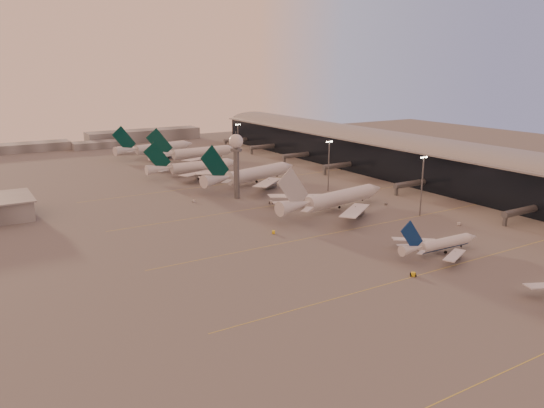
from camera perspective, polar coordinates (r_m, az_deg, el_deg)
ground at (r=150.77m, az=16.36°, el=-9.14°), size 700.00×700.00×0.00m
taxiway_markings at (r=207.93m, az=10.66°, el=-2.17°), size 180.00×185.25×0.02m
terminal at (r=296.56m, az=15.07°, el=4.69°), size 57.00×362.00×23.04m
radar_tower at (r=240.84m, az=-3.88°, el=5.47°), size 6.40×6.40×31.10m
mast_b at (r=221.02m, az=15.85°, el=2.20°), size 3.60×0.56×25.00m
mast_c at (r=257.62m, az=6.13°, el=4.39°), size 3.60×0.56×25.00m
mast_d at (r=331.73m, az=-3.67°, el=6.74°), size 3.60×0.56×25.00m
distant_horizon at (r=433.31m, az=-16.87°, el=6.69°), size 165.00×37.50×9.00m
narrowbody_mid at (r=180.64m, az=17.59°, el=-4.32°), size 34.06×27.18×13.31m
widebody_white at (r=224.00m, az=6.72°, el=0.21°), size 61.88×49.20×21.90m
greentail_a at (r=271.53m, az=-2.17°, el=2.93°), size 62.92×50.15×23.38m
greentail_b at (r=298.92m, az=-8.33°, el=3.77°), size 56.02×45.24×20.35m
greentail_c at (r=342.94m, az=-8.23°, el=5.24°), size 62.96×50.77×22.86m
greentail_d at (r=369.20m, az=-12.37°, el=5.70°), size 60.09×48.04×22.10m
gsv_tug_mid at (r=160.50m, az=14.95°, el=-7.33°), size 4.42×4.23×1.10m
gsv_truck_b at (r=215.37m, az=19.58°, el=-1.89°), size 5.74×3.33×2.19m
gsv_truck_c at (r=193.26m, az=0.16°, el=-2.84°), size 4.73×5.95×2.31m
gsv_catering_b at (r=237.52m, az=12.20°, el=0.32°), size 4.62×2.58×3.60m
gsv_tug_far at (r=234.77m, az=-0.12°, el=0.18°), size 4.18×4.66×1.14m
gsv_truck_d at (r=240.03m, az=-8.49°, el=0.45°), size 3.58×5.33×2.03m
gsv_tug_hangar at (r=295.35m, az=-0.71°, el=3.19°), size 4.37×3.77×1.07m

